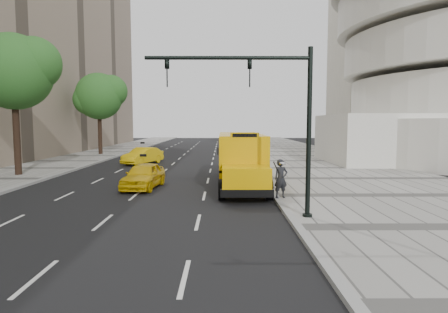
{
  "coord_description": "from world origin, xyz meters",
  "views": [
    {
      "loc": [
        3.38,
        -23.55,
        3.64
      ],
      "look_at": [
        3.5,
        -4.0,
        1.9
      ],
      "focal_mm": 30.0,
      "sensor_mm": 36.0,
      "label": 1
    }
  ],
  "objects_px": {
    "pedestrian": "(281,179)",
    "taxi_near": "(144,176)",
    "school_bus": "(240,155)",
    "traffic_signal": "(271,111)",
    "tree_b": "(15,71)",
    "tree_c": "(100,96)",
    "taxi_far": "(143,156)"
  },
  "relations": [
    {
      "from": "tree_b",
      "to": "pedestrian",
      "type": "xyz_separation_m",
      "value": [
        16.55,
        -8.09,
        -6.05
      ]
    },
    {
      "from": "school_bus",
      "to": "taxi_far",
      "type": "bearing_deg",
      "value": 126.89
    },
    {
      "from": "school_bus",
      "to": "traffic_signal",
      "type": "height_order",
      "value": "traffic_signal"
    },
    {
      "from": "taxi_near",
      "to": "taxi_far",
      "type": "relative_size",
      "value": 0.94
    },
    {
      "from": "school_bus",
      "to": "pedestrian",
      "type": "bearing_deg",
      "value": -72.12
    },
    {
      "from": "tree_c",
      "to": "tree_b",
      "type": "bearing_deg",
      "value": -90.01
    },
    {
      "from": "tree_c",
      "to": "school_bus",
      "type": "relative_size",
      "value": 0.8
    },
    {
      "from": "school_bus",
      "to": "traffic_signal",
      "type": "distance_m",
      "value": 8.96
    },
    {
      "from": "tree_b",
      "to": "traffic_signal",
      "type": "relative_size",
      "value": 1.5
    },
    {
      "from": "pedestrian",
      "to": "school_bus",
      "type": "bearing_deg",
      "value": 90.45
    },
    {
      "from": "tree_c",
      "to": "taxi_far",
      "type": "xyz_separation_m",
      "value": [
        6.71,
        -9.39,
        -5.98
      ]
    },
    {
      "from": "taxi_near",
      "to": "traffic_signal",
      "type": "relative_size",
      "value": 0.66
    },
    {
      "from": "taxi_near",
      "to": "pedestrian",
      "type": "xyz_separation_m",
      "value": [
        7.16,
        -3.51,
        0.34
      ]
    },
    {
      "from": "tree_b",
      "to": "pedestrian",
      "type": "bearing_deg",
      "value": -26.05
    },
    {
      "from": "tree_b",
      "to": "tree_c",
      "type": "xyz_separation_m",
      "value": [
        0.0,
        17.32,
        -0.38
      ]
    },
    {
      "from": "tree_c",
      "to": "pedestrian",
      "type": "bearing_deg",
      "value": -56.92
    },
    {
      "from": "tree_b",
      "to": "taxi_far",
      "type": "bearing_deg",
      "value": 49.73
    },
    {
      "from": "taxi_far",
      "to": "traffic_signal",
      "type": "relative_size",
      "value": 0.7
    },
    {
      "from": "school_bus",
      "to": "taxi_near",
      "type": "height_order",
      "value": "school_bus"
    },
    {
      "from": "school_bus",
      "to": "taxi_far",
      "type": "relative_size",
      "value": 2.58
    },
    {
      "from": "tree_b",
      "to": "school_bus",
      "type": "relative_size",
      "value": 0.83
    },
    {
      "from": "tree_b",
      "to": "taxi_near",
      "type": "xyz_separation_m",
      "value": [
        9.4,
        -4.58,
        -6.39
      ]
    },
    {
      "from": "pedestrian",
      "to": "traffic_signal",
      "type": "distance_m",
      "value": 4.74
    },
    {
      "from": "tree_b",
      "to": "tree_c",
      "type": "bearing_deg",
      "value": 89.99
    },
    {
      "from": "taxi_near",
      "to": "taxi_far",
      "type": "xyz_separation_m",
      "value": [
        -2.68,
        12.51,
        0.02
      ]
    },
    {
      "from": "tree_c",
      "to": "traffic_signal",
      "type": "xyz_separation_m",
      "value": [
        15.59,
        -28.92,
        -2.63
      ]
    },
    {
      "from": "taxi_near",
      "to": "traffic_signal",
      "type": "xyz_separation_m",
      "value": [
        6.2,
        -7.02,
        3.37
      ]
    },
    {
      "from": "pedestrian",
      "to": "taxi_near",
      "type": "bearing_deg",
      "value": 136.44
    },
    {
      "from": "taxi_near",
      "to": "traffic_signal",
      "type": "bearing_deg",
      "value": -42.93
    },
    {
      "from": "tree_c",
      "to": "taxi_far",
      "type": "distance_m",
      "value": 13.0
    },
    {
      "from": "school_bus",
      "to": "taxi_far",
      "type": "distance_m",
      "value": 13.68
    },
    {
      "from": "tree_b",
      "to": "pedestrian",
      "type": "distance_m",
      "value": 19.39
    }
  ]
}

